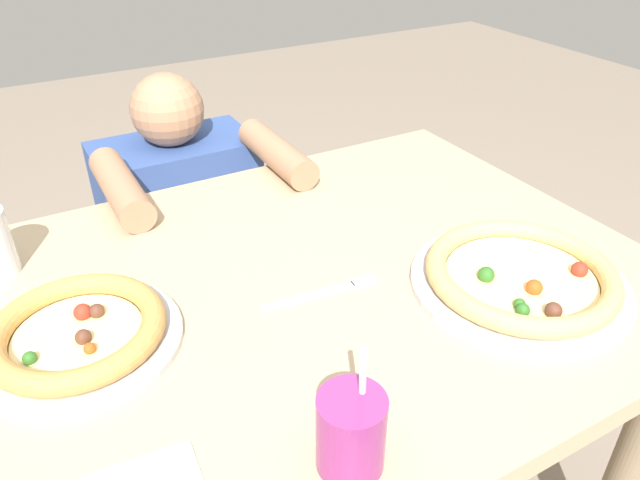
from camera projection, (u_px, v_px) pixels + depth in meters
name	position (u px, v px, depth m)	size (l,w,h in m)	color
dining_table	(315.00, 330.00, 1.07)	(1.15, 0.89, 0.75)	tan
pizza_near	(521.00, 277.00, 0.98)	(0.36, 0.36, 0.05)	#B7B7BC
pizza_far	(78.00, 333.00, 0.86)	(0.29, 0.29, 0.05)	#B7B7BC
drink_cup_colored	(351.00, 432.00, 0.67)	(0.08, 0.08, 0.18)	#8C2D72
fork	(327.00, 291.00, 0.97)	(0.20, 0.04, 0.00)	silver
diner_seated	(189.00, 260.00, 1.65)	(0.42, 0.53, 0.93)	#333847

